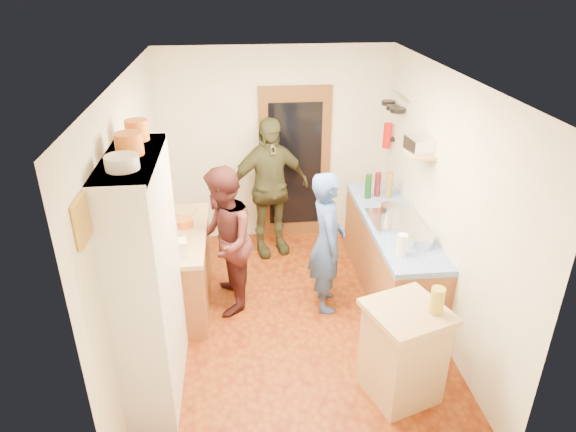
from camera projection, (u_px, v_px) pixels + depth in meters
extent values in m
cube|color=brown|center=(292.00, 320.00, 5.59)|extent=(3.00, 4.00, 0.02)
cube|color=silver|center=(293.00, 75.00, 4.43)|extent=(3.00, 4.00, 0.02)
cube|color=#EDE5CD|center=(276.00, 146.00, 6.80)|extent=(3.00, 0.02, 2.60)
cube|color=#EDE5CD|center=(327.00, 350.00, 3.21)|extent=(3.00, 0.02, 2.60)
cube|color=#EDE5CD|center=(135.00, 219.00, 4.87)|extent=(0.02, 4.00, 2.60)
cube|color=#EDE5CD|center=(442.00, 205.00, 5.15)|extent=(0.02, 4.00, 2.60)
cube|color=brown|center=(295.00, 164.00, 6.90)|extent=(0.95, 0.06, 2.10)
cube|color=black|center=(295.00, 165.00, 6.87)|extent=(0.70, 0.02, 1.70)
cube|color=silver|center=(148.00, 282.00, 4.26)|extent=(0.40, 1.20, 2.20)
cube|color=silver|center=(130.00, 159.00, 3.79)|extent=(0.40, 1.14, 0.04)
cylinder|color=white|center=(122.00, 162.00, 3.52)|extent=(0.23, 0.23, 0.10)
cylinder|color=orange|center=(129.00, 144.00, 3.78)|extent=(0.20, 0.20, 0.16)
cylinder|color=orange|center=(137.00, 130.00, 4.10)|extent=(0.18, 0.18, 0.16)
cube|color=#9C5A36|center=(180.00, 270.00, 5.69)|extent=(0.60, 1.40, 0.85)
cube|color=tan|center=(176.00, 234.00, 5.49)|extent=(0.64, 1.44, 0.05)
cube|color=white|center=(176.00, 249.00, 4.99)|extent=(0.25, 0.19, 0.17)
cylinder|color=white|center=(170.00, 229.00, 5.37)|extent=(0.17, 0.17, 0.17)
cylinder|color=orange|center=(184.00, 223.00, 5.58)|extent=(0.24, 0.24, 0.09)
cube|color=tan|center=(182.00, 212.00, 5.90)|extent=(0.35, 0.30, 0.02)
cube|color=#9C5A36|center=(390.00, 257.00, 5.95)|extent=(0.60, 2.20, 0.84)
cube|color=#063AB9|center=(394.00, 222.00, 5.75)|extent=(0.62, 2.22, 0.06)
cube|color=silver|center=(395.00, 220.00, 5.69)|extent=(0.55, 0.58, 0.04)
cylinder|color=silver|center=(390.00, 211.00, 5.69)|extent=(0.22, 0.22, 0.14)
cylinder|color=#143F14|center=(368.00, 186.00, 6.21)|extent=(0.10, 0.10, 0.30)
cylinder|color=#591419|center=(378.00, 184.00, 6.27)|extent=(0.09, 0.09, 0.30)
cylinder|color=olive|center=(389.00, 185.00, 6.23)|extent=(0.09, 0.09, 0.32)
cylinder|color=white|center=(402.00, 245.00, 5.00)|extent=(0.11, 0.11, 0.23)
cylinder|color=silver|center=(420.00, 240.00, 5.21)|extent=(0.31, 0.31, 0.11)
cube|color=tan|center=(403.00, 354.00, 4.45)|extent=(0.70, 0.70, 0.86)
cube|color=tan|center=(408.00, 312.00, 4.25)|extent=(0.79, 0.79, 0.05)
cube|color=white|center=(400.00, 309.00, 4.26)|extent=(0.42, 0.38, 0.02)
cylinder|color=#AD9E2D|center=(437.00, 300.00, 4.15)|extent=(0.15, 0.15, 0.23)
cylinder|color=silver|center=(399.00, 96.00, 6.17)|extent=(0.02, 0.65, 0.02)
cylinder|color=black|center=(398.00, 110.00, 6.07)|extent=(0.18, 0.18, 0.05)
cylinder|color=black|center=(393.00, 108.00, 6.25)|extent=(0.16, 0.16, 0.05)
cylinder|color=black|center=(388.00, 103.00, 6.43)|extent=(0.17, 0.17, 0.05)
cube|color=tan|center=(418.00, 153.00, 5.36)|extent=(0.26, 0.42, 0.03)
cube|color=silver|center=(419.00, 145.00, 5.32)|extent=(0.25, 0.32, 0.15)
cube|color=black|center=(391.00, 139.00, 6.59)|extent=(0.06, 0.10, 0.04)
cylinder|color=red|center=(387.00, 135.00, 6.57)|extent=(0.11, 0.11, 0.32)
cube|color=gold|center=(82.00, 221.00, 3.16)|extent=(0.03, 0.25, 0.30)
imported|color=#2F4C8F|center=(330.00, 243.00, 5.47)|extent=(0.40, 0.59, 1.60)
imported|color=#421A1B|center=(226.00, 240.00, 5.48)|extent=(0.63, 0.81, 1.65)
imported|color=#373620|center=(270.00, 188.00, 6.52)|extent=(1.15, 0.72, 1.83)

